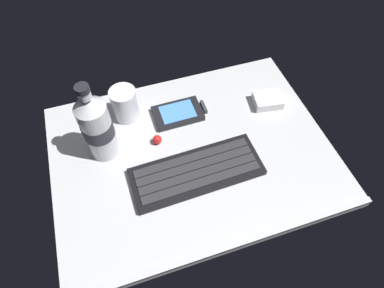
# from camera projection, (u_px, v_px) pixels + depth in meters

# --- Properties ---
(ground_plane) EXTENTS (0.64, 0.48, 0.03)m
(ground_plane) POSITION_uv_depth(u_px,v_px,m) (192.00, 154.00, 0.76)
(ground_plane) COLOR #B7BABC
(keyboard) EXTENTS (0.29, 0.12, 0.02)m
(keyboard) POSITION_uv_depth(u_px,v_px,m) (197.00, 171.00, 0.72)
(keyboard) COLOR black
(keyboard) RESTS_ON ground_plane
(handheld_device) EXTENTS (0.13, 0.08, 0.02)m
(handheld_device) POSITION_uv_depth(u_px,v_px,m) (180.00, 113.00, 0.81)
(handheld_device) COLOR black
(handheld_device) RESTS_ON ground_plane
(juice_cup) EXTENTS (0.06, 0.06, 0.09)m
(juice_cup) POSITION_uv_depth(u_px,v_px,m) (125.00, 105.00, 0.79)
(juice_cup) COLOR silver
(juice_cup) RESTS_ON ground_plane
(water_bottle) EXTENTS (0.07, 0.07, 0.21)m
(water_bottle) POSITION_uv_depth(u_px,v_px,m) (97.00, 126.00, 0.68)
(water_bottle) COLOR silver
(water_bottle) RESTS_ON ground_plane
(charger_block) EXTENTS (0.08, 0.07, 0.02)m
(charger_block) POSITION_uv_depth(u_px,v_px,m) (268.00, 100.00, 0.83)
(charger_block) COLOR white
(charger_block) RESTS_ON ground_plane
(trackball_mouse) EXTENTS (0.02, 0.02, 0.02)m
(trackball_mouse) POSITION_uv_depth(u_px,v_px,m) (157.00, 140.00, 0.76)
(trackball_mouse) COLOR red
(trackball_mouse) RESTS_ON ground_plane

